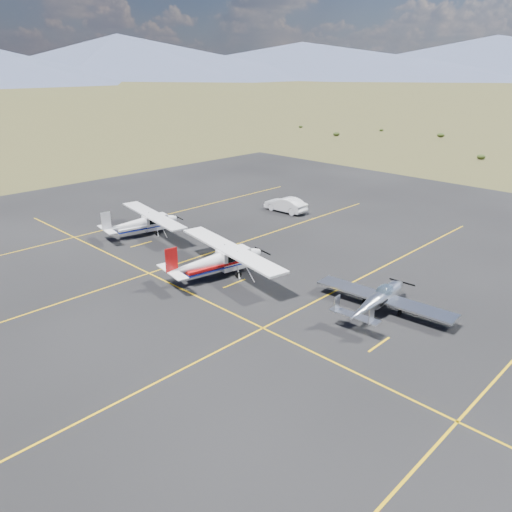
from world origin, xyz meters
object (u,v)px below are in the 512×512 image
aircraft_low_wing (379,299)px  aircraft_cessna (217,260)px  sedan (286,205)px  aircraft_plain (142,222)px

aircraft_low_wing → aircraft_cessna: size_ratio=0.78×
aircraft_cessna → sedan: size_ratio=2.52×
aircraft_plain → sedan: aircraft_plain is taller
aircraft_cessna → sedan: aircraft_cessna is taller
aircraft_cessna → sedan: 16.94m
aircraft_low_wing → aircraft_cessna: (-3.07, 10.69, 0.34)m
aircraft_low_wing → aircraft_plain: 21.97m
aircraft_cessna → aircraft_low_wing: bearing=-63.9°
aircraft_cessna → aircraft_plain: (1.42, 11.21, -0.12)m
aircraft_plain → aircraft_low_wing: bearing=-75.9°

